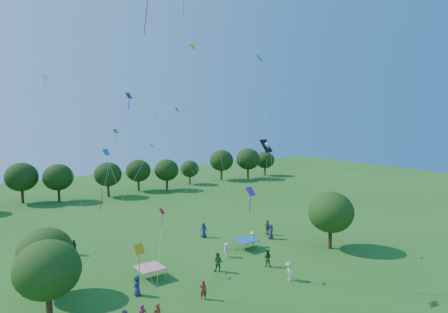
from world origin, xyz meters
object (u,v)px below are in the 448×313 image
Objects in this scene: tent_blue at (245,240)px; pirate_kite at (267,148)px; red_high_kite at (156,46)px; near_tree_north at (45,252)px; near_tree_east at (331,212)px; near_tree_west at (47,270)px; tent_red_stripe at (150,267)px.

pirate_kite is at bearing -119.61° from tent_blue.
pirate_kite is 13.30m from red_high_kite.
near_tree_east is at bearing -12.85° from near_tree_north.
near_tree_west is at bearing 177.27° from near_tree_east.
near_tree_east is 2.84× the size of tent_red_stripe.
red_high_kite is (-17.84, 5.37, 16.49)m from near_tree_east.
pirate_kite is at bearing -165.67° from near_tree_east.
pirate_kite reaches higher than tent_red_stripe.
near_tree_west is 21.40m from tent_blue.
near_tree_north reaches higher than tent_red_stripe.
red_high_kite reaches higher than near_tree_east.
near_tree_east is at bearing -16.74° from red_high_kite.
red_high_kite is (1.46, 1.00, 19.49)m from tent_red_stripe.
red_high_kite reaches higher than near_tree_north.
near_tree_north is 2.54× the size of tent_blue.
red_high_kite is at bearing 34.29° from tent_red_stripe.
pirate_kite is (-12.37, -3.16, 7.87)m from near_tree_east.
red_high_kite is at bearing -5.36° from near_tree_north.
tent_blue is at bearing -0.57° from red_high_kite.
tent_red_stripe is (-19.30, 4.37, -3.00)m from near_tree_east.
near_tree_north is at bearing 148.05° from pirate_kite.
red_high_kite reaches higher than tent_blue.
near_tree_west is at bearing -161.68° from tent_red_stripe.
near_tree_west is at bearing 164.28° from pirate_kite.
tent_blue is (20.83, 3.91, -2.97)m from near_tree_west.
near_tree_north is at bearing 174.64° from red_high_kite.
tent_blue is at bearing 145.22° from near_tree_east.
pirate_kite is at bearing -15.72° from near_tree_west.
near_tree_west is 2.76× the size of tent_blue.
near_tree_west is 0.25× the size of red_high_kite.
near_tree_west is 2.76× the size of tent_red_stripe.
red_high_kite reaches higher than pirate_kite.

